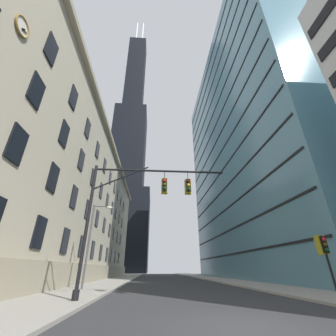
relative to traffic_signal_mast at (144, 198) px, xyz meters
The scene contains 7 objects.
ground_plane 8.71m from the traffic_signal_mast, 56.48° to the right, with size 102.00×160.00×0.10m, color #303033.
station_building 27.03m from the traffic_signal_mast, 125.53° to the left, with size 16.50×65.75×22.91m.
dark_skyscraper 103.47m from the traffic_signal_mast, 98.95° to the left, with size 26.01×26.01×180.93m.
glass_office_midrise 42.44m from the traffic_signal_mast, 48.71° to the left, with size 19.07×50.29×55.30m.
traffic_signal_mast is the anchor object (origin of this frame).
traffic_light_near_right 10.89m from the traffic_signal_mast, ahead, with size 0.40×0.63×3.28m.
street_lamppost 8.88m from the traffic_signal_mast, 123.93° to the left, with size 1.86×0.32×7.19m.
Camera 1 is at (-2.89, -8.08, 1.66)m, focal length 22.61 mm.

